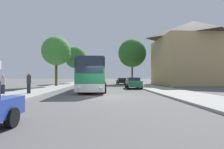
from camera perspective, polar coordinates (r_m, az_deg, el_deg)
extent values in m
plane|color=#565454|center=(13.98, -3.30, -7.27)|extent=(300.00, 300.00, 0.00)
cube|color=gray|center=(15.69, -29.96, -6.18)|extent=(4.00, 120.00, 0.15)
cube|color=gray|center=(15.57, 23.59, -6.26)|extent=(4.00, 120.00, 0.15)
cube|color=tan|center=(38.94, 25.11, 3.79)|extent=(14.14, 12.06, 9.31)
pyramid|color=#423D38|center=(39.97, 25.05, 13.07)|extent=(14.14, 12.06, 3.62)
cube|color=silver|center=(20.51, -6.06, -3.46)|extent=(2.58, 11.38, 0.70)
cube|color=#23844C|center=(20.49, -6.05, -0.60)|extent=(2.58, 11.38, 1.35)
cube|color=#232D3D|center=(20.52, -6.05, 2.60)|extent=(2.60, 11.15, 0.95)
cube|color=#23844C|center=(20.56, -6.05, 4.09)|extent=(2.52, 11.15, 0.12)
cube|color=#232D3D|center=(14.82, -7.29, 3.35)|extent=(2.30, 0.06, 1.45)
sphere|color=#F4EAC1|center=(14.89, -10.76, -4.31)|extent=(0.24, 0.24, 0.24)
sphere|color=#F4EAC1|center=(14.75, -3.83, -4.36)|extent=(0.24, 0.24, 0.24)
cylinder|color=black|center=(17.25, -10.96, -4.36)|extent=(0.30, 1.00, 1.00)
cylinder|color=black|center=(17.08, -2.40, -4.41)|extent=(0.30, 1.00, 1.00)
cylinder|color=black|center=(24.01, -8.65, -3.37)|extent=(0.30, 1.00, 1.00)
cylinder|color=black|center=(23.89, -2.52, -3.39)|extent=(0.30, 1.00, 1.00)
cube|color=#238942|center=(35.73, -4.98, -2.34)|extent=(3.00, 11.81, 0.70)
cube|color=silver|center=(35.72, -4.98, -0.66)|extent=(3.00, 11.81, 1.40)
cube|color=#232D3D|center=(35.74, -4.98, 1.22)|extent=(3.02, 11.58, 0.95)
cube|color=silver|center=(35.77, -4.98, 2.08)|extent=(2.94, 11.57, 0.12)
cube|color=#232D3D|center=(29.85, -4.99, 1.34)|extent=(2.31, 0.15, 1.45)
sphere|color=#F4EAC1|center=(29.84, -6.72, -2.57)|extent=(0.24, 0.24, 0.24)
sphere|color=#F4EAC1|center=(29.84, -3.28, -2.57)|extent=(0.24, 0.24, 0.24)
cylinder|color=black|center=(32.25, -7.27, -2.72)|extent=(0.34, 1.01, 1.00)
cylinder|color=black|center=(32.25, -2.71, -2.73)|extent=(0.34, 1.01, 1.00)
cylinder|color=black|center=(39.28, -6.84, -2.38)|extent=(0.34, 1.01, 1.00)
cylinder|color=black|center=(39.27, -3.10, -2.39)|extent=(0.34, 1.01, 1.00)
cube|color=#2D2D2D|center=(51.95, -3.91, -1.87)|extent=(2.60, 11.60, 0.70)
cube|color=yellow|center=(51.94, -3.91, -0.86)|extent=(2.60, 11.60, 1.13)
cube|color=#232D3D|center=(51.95, -3.91, 0.29)|extent=(2.62, 11.37, 0.95)
cube|color=yellow|center=(51.97, -3.91, 0.88)|extent=(2.55, 11.37, 0.12)
cube|color=#232D3D|center=(46.14, -4.15, 0.24)|extent=(2.20, 0.09, 1.45)
sphere|color=#F4EAC1|center=(46.16, -5.22, -1.95)|extent=(0.24, 0.24, 0.24)
sphere|color=#F4EAC1|center=(46.10, -3.09, -1.96)|extent=(0.24, 0.24, 0.24)
cylinder|color=black|center=(48.55, -5.49, -2.09)|extent=(0.31, 1.00, 1.00)
cylinder|color=black|center=(48.46, -2.60, -2.09)|extent=(0.31, 1.00, 1.00)
cylinder|color=black|center=(55.47, -5.05, -1.93)|extent=(0.31, 1.00, 1.00)
cylinder|color=black|center=(55.40, -2.53, -1.93)|extent=(0.31, 1.00, 1.00)
cylinder|color=black|center=(6.37, -29.84, -12.11)|extent=(0.20, 0.62, 0.62)
cube|color=#236B38|center=(24.03, 6.98, -2.93)|extent=(1.96, 4.41, 0.75)
cube|color=#232D3D|center=(24.19, 6.93, -1.50)|extent=(1.67, 2.32, 0.45)
cylinder|color=black|center=(22.86, 9.69, -3.97)|extent=(0.22, 0.63, 0.62)
cylinder|color=black|center=(22.61, 5.17, -4.02)|extent=(0.22, 0.63, 0.62)
cylinder|color=black|center=(25.52, 8.60, -3.65)|extent=(0.22, 0.63, 0.62)
cylinder|color=black|center=(25.29, 4.54, -3.68)|extent=(0.22, 0.63, 0.62)
cube|color=black|center=(38.56, 3.21, -2.22)|extent=(2.04, 4.37, 0.64)
cube|color=#232D3D|center=(38.72, 3.18, -1.43)|extent=(1.74, 2.30, 0.42)
cylinder|color=black|center=(37.39, 4.93, -2.76)|extent=(0.22, 0.63, 0.62)
cylinder|color=black|center=(37.12, 2.04, -2.77)|extent=(0.22, 0.63, 0.62)
cylinder|color=black|center=(40.03, 4.30, -2.63)|extent=(0.22, 0.63, 0.62)
cylinder|color=black|center=(39.78, 1.60, -2.64)|extent=(0.22, 0.63, 0.62)
cylinder|color=#23232D|center=(17.46, -32.06, -4.09)|extent=(0.30, 0.30, 0.77)
cylinder|color=#B2A899|center=(17.43, -32.04, -1.77)|extent=(0.36, 0.36, 0.64)
sphere|color=tan|center=(17.43, -32.03, -0.37)|extent=(0.21, 0.21, 0.21)
cylinder|color=#23232D|center=(16.81, -25.53, -4.12)|extent=(0.30, 0.30, 0.86)
cylinder|color=#333338|center=(16.78, -25.52, -1.43)|extent=(0.36, 0.36, 0.72)
sphere|color=tan|center=(16.78, -25.51, 0.19)|extent=(0.23, 0.23, 0.23)
cylinder|color=#513D23|center=(29.64, -17.75, 0.24)|extent=(0.40, 0.40, 3.90)
sphere|color=#428938|center=(29.94, -17.72, 7.32)|extent=(4.64, 4.64, 4.64)
cylinder|color=#47331E|center=(42.13, -11.83, 0.07)|extent=(0.40, 0.40, 4.13)
sphere|color=#2D7028|center=(42.38, -11.81, 5.43)|extent=(5.05, 5.05, 5.05)
cylinder|color=#513D23|center=(40.50, 6.60, 0.35)|extent=(0.40, 0.40, 4.50)
sphere|color=#286023|center=(40.87, 6.59, 6.90)|extent=(6.45, 6.45, 6.45)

